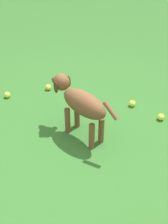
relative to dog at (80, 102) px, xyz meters
The scene contains 6 objects.
ground 0.41m from the dog, 168.44° to the left, with size 14.00×14.00×0.00m, color #2D6026.
dog is the anchor object (origin of this frame).
tennis_ball_0 0.87m from the dog, 49.78° to the right, with size 0.07×0.07×0.07m, color #CCE039.
tennis_ball_1 1.06m from the dog, 77.46° to the left, with size 0.07×0.07×0.07m, color #D4DB3C.
tennis_ball_3 0.76m from the dog, 25.13° to the right, with size 0.07×0.07×0.07m, color #D0E43E.
tennis_ball_4 0.92m from the dog, 50.56° to the left, with size 0.07×0.07×0.07m, color #D5D43E.
Camera 1 is at (-1.59, -0.91, 1.70)m, focal length 45.72 mm.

